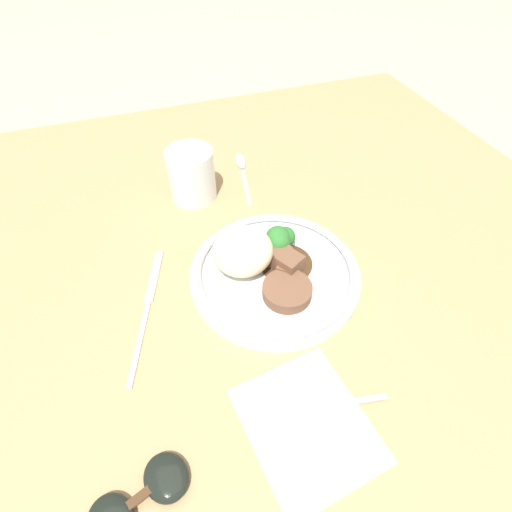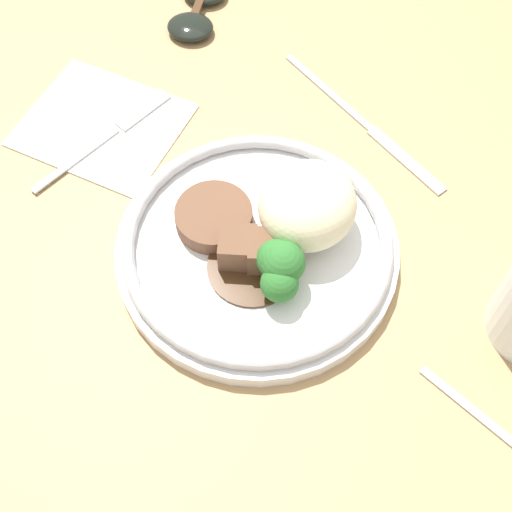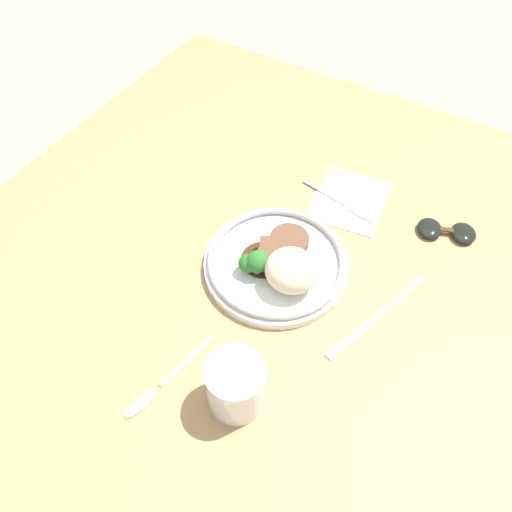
% 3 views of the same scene
% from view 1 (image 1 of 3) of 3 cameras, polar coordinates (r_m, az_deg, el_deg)
% --- Properties ---
extents(ground_plane, '(8.00, 8.00, 0.00)m').
position_cam_1_polar(ground_plane, '(0.63, 2.28, -4.70)').
color(ground_plane, tan).
extents(dining_table, '(1.18, 1.14, 0.03)m').
position_cam_1_polar(dining_table, '(0.61, 2.32, -3.69)').
color(dining_table, tan).
rests_on(dining_table, ground).
extents(napkin, '(0.17, 0.15, 0.00)m').
position_cam_1_polar(napkin, '(0.49, 7.30, -22.83)').
color(napkin, silver).
rests_on(napkin, dining_table).
extents(plate, '(0.25, 0.25, 0.08)m').
position_cam_1_polar(plate, '(0.58, 1.90, -1.56)').
color(plate, white).
rests_on(plate, dining_table).
extents(juice_glass, '(0.08, 0.08, 0.09)m').
position_cam_1_polar(juice_glass, '(0.72, -9.17, 11.11)').
color(juice_glass, '#F4AD19').
rests_on(juice_glass, dining_table).
extents(fork, '(0.04, 0.17, 0.00)m').
position_cam_1_polar(fork, '(0.49, 6.38, -20.99)').
color(fork, '#B7B7BC').
rests_on(fork, napkin).
extents(knife, '(0.22, 0.08, 0.00)m').
position_cam_1_polar(knife, '(0.58, -15.22, -6.83)').
color(knife, '#B7B7BC').
rests_on(knife, dining_table).
extents(spoon, '(0.17, 0.05, 0.01)m').
position_cam_1_polar(spoon, '(0.81, -2.04, 12.61)').
color(spoon, '#B7B7BC').
rests_on(spoon, dining_table).
extents(sunglasses, '(0.08, 0.12, 0.02)m').
position_cam_1_polar(sunglasses, '(0.47, -16.32, -30.30)').
color(sunglasses, black).
rests_on(sunglasses, dining_table).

